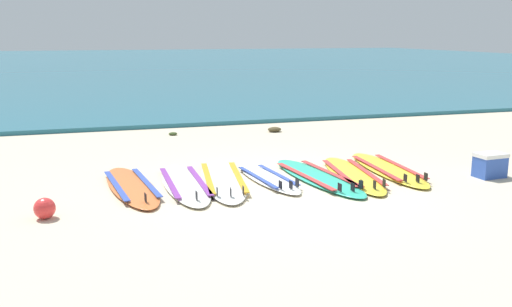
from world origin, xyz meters
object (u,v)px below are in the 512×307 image
surfboard_3 (268,178)px  surfboard_4 (317,177)px  surfboard_1 (185,183)px  surfboard_6 (388,169)px  surfboard_5 (353,174)px  surfboard_2 (223,179)px  beach_ball (45,208)px  surfboard_0 (131,186)px  cooler_box (490,165)px

surfboard_3 → surfboard_4: size_ratio=0.77×
surfboard_1 → surfboard_4: size_ratio=0.95×
surfboard_1 → surfboard_6: size_ratio=0.99×
surfboard_3 → surfboard_5: same height
surfboard_4 → surfboard_2: bearing=169.6°
beach_ball → surfboard_4: bearing=11.0°
surfboard_0 → surfboard_5: (3.35, -0.31, 0.00)m
surfboard_2 → surfboard_6: same height
surfboard_4 → surfboard_6: size_ratio=1.04×
beach_ball → surfboard_6: bearing=9.7°
surfboard_1 → beach_ball: 2.08m
surfboard_3 → surfboard_1: bearing=176.8°
surfboard_2 → surfboard_3: size_ratio=1.33×
surfboard_5 → surfboard_6: (0.70, 0.15, -0.00)m
surfboard_2 → cooler_box: (4.01, -0.91, 0.16)m
surfboard_1 → surfboard_5: 2.60m
cooler_box → beach_ball: 6.45m
surfboard_5 → cooler_box: 2.12m
surfboard_0 → surfboard_2: 1.35m
surfboard_0 → surfboard_1: 0.76m
surfboard_5 → cooler_box: size_ratio=5.06×
cooler_box → surfboard_5: bearing=162.7°
surfboard_6 → beach_ball: size_ratio=9.46×
surfboard_3 → surfboard_4: same height
surfboard_1 → surfboard_5: (2.59, -0.23, 0.00)m
surfboard_6 → cooler_box: cooler_box is taller
surfboard_1 → cooler_box: size_ratio=5.03×
surfboard_2 → surfboard_4: (1.42, -0.26, 0.00)m
surfboard_5 → cooler_box: (2.01, -0.63, 0.16)m
surfboard_4 → surfboard_1: bearing=174.3°
surfboard_2 → cooler_box: cooler_box is taller
surfboard_3 → surfboard_4: bearing=-9.7°
surfboard_4 → surfboard_5: (0.58, -0.03, 0.00)m
surfboard_6 → cooler_box: size_ratio=5.08×
beach_ball → surfboard_5: bearing=9.3°
surfboard_4 → beach_ball: 3.93m
surfboard_2 → beach_ball: beach_ball is taller
surfboard_3 → surfboard_6: bearing=-0.1°
surfboard_3 → surfboard_6: size_ratio=0.80×
surfboard_1 → cooler_box: (4.61, -0.85, 0.16)m
surfboard_2 → beach_ball: (-2.44, -1.01, 0.09)m
cooler_box → surfboard_0: bearing=170.1°
surfboard_4 → cooler_box: size_ratio=5.28×
surfboard_3 → beach_ball: (-3.10, -0.88, 0.09)m
surfboard_0 → beach_ball: 1.51m
cooler_box → beach_ball: (-6.45, -0.10, -0.06)m
surfboard_3 → surfboard_0: bearing=175.6°
surfboard_0 → surfboard_6: (4.05, -0.16, 0.00)m
surfboard_6 → surfboard_0: bearing=177.8°
surfboard_3 → surfboard_4: (0.76, -0.13, -0.00)m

